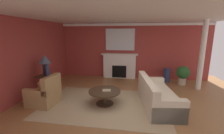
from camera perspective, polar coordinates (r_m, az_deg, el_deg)
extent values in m
plane|color=olive|center=(4.67, 4.60, -15.48)|extent=(8.87, 8.87, 0.00)
cube|color=#9E3833|center=(7.62, 6.84, 6.05)|extent=(7.42, 0.12, 2.70)
cube|color=#9E3833|center=(5.86, -31.04, 2.48)|extent=(0.12, 7.37, 2.70)
cube|color=white|center=(4.46, 5.56, 19.44)|extent=(7.42, 7.37, 0.06)
cube|color=white|center=(7.51, 7.07, 15.67)|extent=(7.42, 0.08, 0.12)
cube|color=tan|center=(4.95, -2.75, -13.70)|extent=(3.78, 2.53, 0.01)
cube|color=white|center=(7.57, 2.85, 0.25)|extent=(1.60, 0.25, 1.18)
cube|color=black|center=(7.61, 2.81, -1.55)|extent=(0.70, 0.26, 0.60)
cube|color=white|center=(7.44, 2.87, 4.87)|extent=(1.80, 0.35, 0.06)
cube|color=silver|center=(7.52, 3.06, 10.32)|extent=(1.42, 0.04, 1.04)
cube|color=beige|center=(4.98, 16.93, -11.31)|extent=(1.19, 2.21, 0.45)
cube|color=beige|center=(4.74, 13.16, -6.78)|extent=(0.50, 2.11, 0.40)
cube|color=beige|center=(4.13, 20.70, -15.41)|extent=(0.92, 0.33, 0.62)
cube|color=beige|center=(5.80, 14.44, -6.83)|extent=(0.92, 0.33, 0.62)
cube|color=#9E7A4C|center=(5.31, -24.36, -10.45)|extent=(0.85, 0.85, 0.44)
cube|color=#9E7A4C|center=(4.97, -21.89, -5.94)|extent=(0.21, 0.81, 0.51)
cube|color=#9E7A4C|center=(5.52, -22.38, -8.49)|extent=(0.81, 0.19, 0.60)
cube|color=#9E7A4C|center=(5.04, -26.72, -10.89)|extent=(0.81, 0.19, 0.60)
cylinder|color=#3D2D1E|center=(4.77, -2.80, -9.12)|extent=(1.00, 1.00, 0.04)
cylinder|color=#3D2D1E|center=(4.86, -2.77, -11.59)|extent=(0.12, 0.12, 0.41)
cylinder|color=#3D2D1E|center=(4.94, -2.75, -13.61)|extent=(0.56, 0.56, 0.03)
cube|color=#3D2D1E|center=(6.05, -23.61, -3.04)|extent=(0.56, 0.56, 0.04)
cube|color=#3D2D1E|center=(6.14, -23.33, -6.19)|extent=(0.10, 0.10, 0.66)
cube|color=#3D2D1E|center=(6.24, -23.08, -8.90)|extent=(0.45, 0.45, 0.04)
cylinder|color=black|center=(5.99, -23.81, -0.78)|extent=(0.18, 0.18, 0.45)
cone|color=#4C566B|center=(5.92, -24.13, 2.76)|extent=(0.44, 0.44, 0.30)
cylinder|color=navy|center=(7.44, 19.92, -2.91)|extent=(0.29, 0.29, 0.63)
cylinder|color=navy|center=(5.82, -23.18, -1.25)|extent=(0.11, 0.11, 0.42)
cube|color=tan|center=(4.74, -2.06, -8.81)|extent=(0.28, 0.21, 0.03)
cylinder|color=#BCB29E|center=(7.32, 24.91, -4.90)|extent=(0.32, 0.32, 0.30)
sphere|color=#28602D|center=(7.22, 25.20, -1.85)|extent=(0.56, 0.56, 0.56)
cylinder|color=white|center=(6.81, 30.83, 3.64)|extent=(0.20, 0.20, 2.70)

